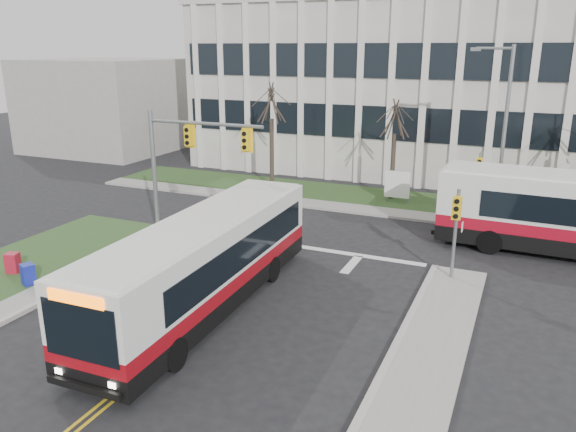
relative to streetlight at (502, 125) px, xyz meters
The scene contains 15 objects.
ground 18.81m from the streetlight, 116.37° to the right, with size 120.00×120.00×0.00m, color black.
sidewalk_cross 6.04m from the streetlight, 161.74° to the right, with size 44.00×1.60×0.14m, color #9E9B93.
building_lawn 6.23m from the streetlight, 149.29° to the left, with size 44.00×5.00×0.12m, color #2C4C20.
office_building 14.15m from the streetlight, 102.38° to the left, with size 40.00×16.00×12.00m, color silver.
building_annex 35.43m from the streetlight, 163.93° to the left, with size 12.00×12.00×8.00m, color #9E9B93.
mast_arm_signal 16.39m from the streetlight, 146.49° to the right, with size 6.11×0.38×6.20m.
signal_pole_near 9.72m from the streetlight, 95.10° to the right, with size 0.34×0.39×3.80m.
signal_pole_far 2.93m from the streetlight, 136.05° to the right, with size 0.34×0.39×3.80m.
streetlight is the anchor object (origin of this frame).
directory_sign 6.96m from the streetlight, 166.77° to the left, with size 1.50×0.12×2.00m.
tree_left 14.15m from the streetlight, behind, with size 1.80×1.80×7.70m.
tree_mid 6.36m from the streetlight, 161.65° to the left, with size 1.80×1.80×6.82m.
bus_main 17.93m from the streetlight, 119.29° to the right, with size 2.69×12.40×3.31m, color silver, non-canonical shape.
newspaper_box_blue 23.48m from the streetlight, 133.97° to the right, with size 0.50×0.45×0.95m, color #152095.
newspaper_box_red 24.14m from the streetlight, 137.78° to the right, with size 0.50×0.45×0.95m, color maroon.
Camera 1 is at (9.57, -14.92, 9.10)m, focal length 35.00 mm.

